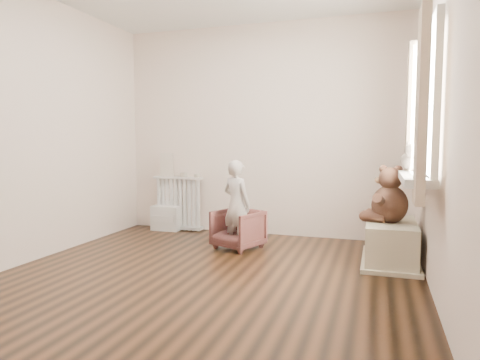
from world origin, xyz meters
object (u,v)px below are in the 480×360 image
(toy_bench, at_px, (391,242))
(radiator, at_px, (178,200))
(plush_cat, at_px, (411,160))
(armchair, at_px, (238,229))
(teddy_bear, at_px, (390,194))
(toy_vanity, at_px, (168,209))
(child, at_px, (237,204))

(toy_bench, bearing_deg, radiator, 163.63)
(plush_cat, bearing_deg, radiator, 175.87)
(armchair, height_order, teddy_bear, teddy_bear)
(radiator, xyz_separation_m, plush_cat, (2.76, -0.98, 0.61))
(armchair, bearing_deg, toy_bench, 19.73)
(toy_bench, bearing_deg, plush_cat, -56.20)
(radiator, bearing_deg, toy_vanity, -167.90)
(toy_bench, distance_m, teddy_bear, 0.47)
(armchair, bearing_deg, child, -67.74)
(radiator, height_order, toy_vanity, radiator)
(toy_bench, bearing_deg, toy_vanity, 165.00)
(radiator, height_order, teddy_bear, teddy_bear)
(teddy_bear, bearing_deg, toy_vanity, -179.41)
(teddy_bear, relative_size, plush_cat, 1.80)
(armchair, distance_m, toy_bench, 1.57)
(plush_cat, bearing_deg, teddy_bear, 148.96)
(teddy_bear, distance_m, plush_cat, 0.41)
(child, relative_size, teddy_bear, 1.79)
(toy_bench, height_order, teddy_bear, teddy_bear)
(toy_vanity, height_order, teddy_bear, teddy_bear)
(toy_bench, xyz_separation_m, teddy_bear, (-0.02, -0.04, 0.47))
(toy_vanity, bearing_deg, toy_bench, -15.00)
(toy_vanity, xyz_separation_m, child, (1.20, -0.72, 0.22))
(child, xyz_separation_m, teddy_bear, (1.54, -0.06, 0.18))
(child, distance_m, plush_cat, 1.79)
(teddy_bear, bearing_deg, radiator, 179.18)
(toy_bench, relative_size, teddy_bear, 1.61)
(toy_bench, relative_size, plush_cat, 2.90)
(child, xyz_separation_m, plush_cat, (1.70, -0.23, 0.51))
(toy_vanity, relative_size, armchair, 1.26)
(armchair, distance_m, teddy_bear, 1.61)
(child, distance_m, toy_bench, 1.59)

